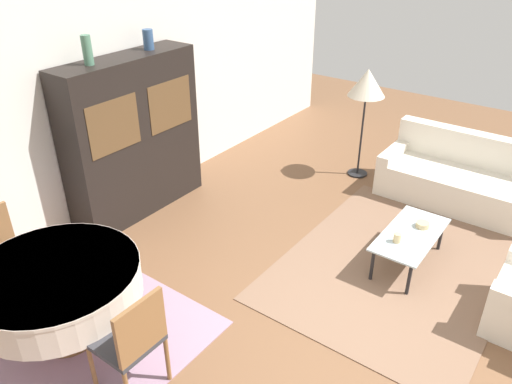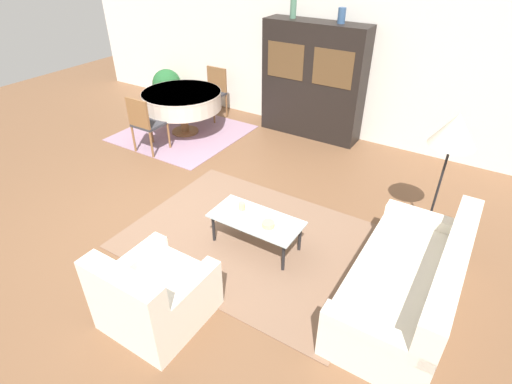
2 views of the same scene
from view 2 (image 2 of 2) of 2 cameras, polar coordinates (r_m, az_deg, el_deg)
name	(u,v)px [view 2 (image 2 of 2)]	position (r m, az deg, el deg)	size (l,w,h in m)	color
ground_plane	(167,219)	(5.27, -12.55, -3.76)	(14.00, 14.00, 0.00)	brown
wall_back	(301,51)	(7.44, 6.47, 19.32)	(10.00, 0.06, 2.70)	silver
area_rug	(252,239)	(4.82, -0.51, -6.76)	(2.90, 2.14, 0.01)	brown
dining_rug	(183,133)	(7.53, -10.39, 8.29)	(2.04, 1.99, 0.01)	gray
couch	(409,285)	(4.13, 20.99, -12.25)	(0.89, 1.90, 0.86)	silver
armchair	(153,297)	(3.88, -14.44, -14.29)	(0.83, 0.88, 0.83)	silver
coffee_table	(256,221)	(4.52, 0.00, -4.21)	(1.05, 0.51, 0.38)	black
display_cabinet	(313,81)	(7.14, 8.13, 15.39)	(1.77, 0.47, 1.92)	black
dining_table	(182,100)	(7.32, -10.52, 12.78)	(1.39, 1.39, 0.76)	brown
dining_chair_near	(145,121)	(6.76, -15.58, 9.69)	(0.44, 0.44, 0.94)	brown
dining_chair_far	(214,90)	(8.00, -6.06, 14.32)	(0.44, 0.44, 0.94)	brown
floor_lamp	(455,132)	(4.77, 26.51, 7.63)	(0.49, 0.49, 1.53)	black
cup	(242,206)	(4.62, -2.04, -2.02)	(0.08, 0.08, 0.10)	tan
bowl	(268,224)	(4.37, 1.76, -4.65)	(0.14, 0.14, 0.06)	tan
vase_tall	(293,8)	(7.08, 5.35, 24.68)	(0.10, 0.10, 0.30)	#4C7A60
vase_short	(342,16)	(6.75, 12.14, 23.42)	(0.12, 0.12, 0.23)	#33517A
potted_plant	(167,85)	(8.87, -12.60, 14.70)	(0.59, 0.59, 0.74)	#93664C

